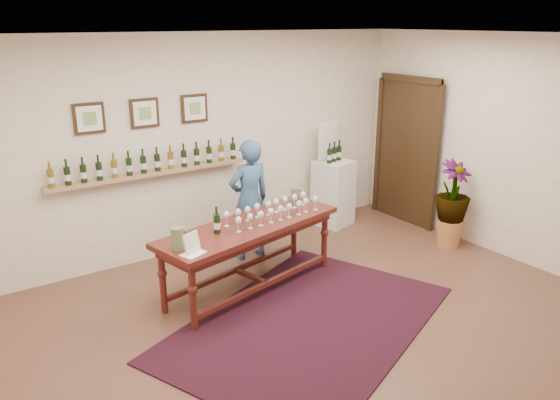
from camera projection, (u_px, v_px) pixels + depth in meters
ground at (324, 323)px, 5.55m from camera, size 6.00×6.00×0.00m
room_shell at (360, 153)px, 7.78m from camera, size 6.00×6.00×6.00m
rug at (309, 322)px, 5.54m from camera, size 3.54×2.99×0.02m
tasting_table at (250, 234)px, 6.06m from camera, size 2.32×1.15×0.79m
table_glasses at (273, 210)px, 6.19m from camera, size 1.31×0.42×0.18m
table_bottles at (214, 218)px, 5.72m from camera, size 0.34×0.27×0.32m
pitcher_left at (178, 239)px, 5.31m from camera, size 0.18×0.18×0.23m
pitcher_right at (295, 195)px, 6.69m from camera, size 0.16×0.16×0.19m
menu_card at (192, 243)px, 5.23m from camera, size 0.27×0.24×0.21m
display_pedestal at (333, 193)px, 8.10m from camera, size 0.60×0.60×0.97m
pedestal_bottles at (334, 150)px, 7.86m from camera, size 0.35×0.17×0.33m
info_sign at (328, 140)px, 7.93m from camera, size 0.42×0.13×0.59m
potted_plant at (452, 204)px, 7.25m from camera, size 0.56×0.56×1.02m
person at (249, 200)px, 6.88m from camera, size 0.57×0.39×1.55m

